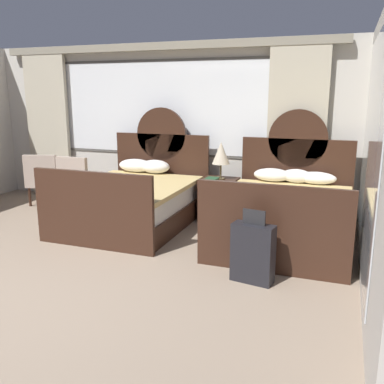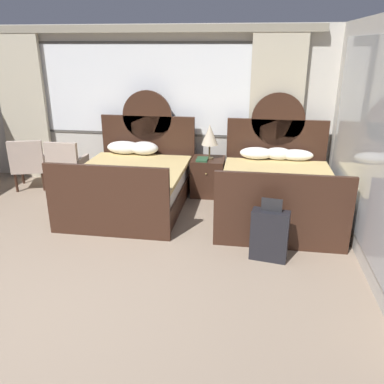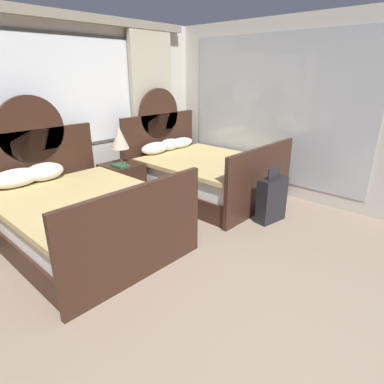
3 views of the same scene
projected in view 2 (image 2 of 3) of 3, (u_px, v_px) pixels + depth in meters
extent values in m
plane|color=gray|center=(46.00, 307.00, 3.82)|extent=(24.00, 24.00, 0.00)
cube|color=beige|center=(146.00, 107.00, 6.95)|extent=(6.38, 0.07, 2.70)
cube|color=#5B5954|center=(144.00, 90.00, 6.80)|extent=(4.05, 0.02, 1.57)
cube|color=white|center=(144.00, 90.00, 6.80)|extent=(3.97, 0.02, 1.49)
cube|color=#C1B79E|center=(24.00, 108.00, 7.16)|extent=(0.86, 0.08, 2.60)
cube|color=#C1B79E|center=(275.00, 114.00, 6.52)|extent=(0.86, 0.08, 2.60)
cube|color=gray|center=(140.00, 29.00, 6.38)|extent=(5.87, 0.10, 0.12)
cube|color=beige|center=(374.00, 143.00, 4.39)|extent=(0.07, 4.45, 2.70)
cube|color=#B2B7BC|center=(363.00, 137.00, 4.67)|extent=(0.01, 3.12, 2.27)
cube|color=#382116|center=(133.00, 197.00, 6.15)|extent=(1.56, 2.03, 0.30)
cube|color=white|center=(132.00, 180.00, 6.05)|extent=(1.50, 1.93, 0.26)
cube|color=tan|center=(130.00, 172.00, 5.92)|extent=(1.60, 1.83, 0.06)
cube|color=#382116|center=(149.00, 151.00, 6.96)|extent=(1.64, 0.06, 1.24)
cylinder|color=#382116|center=(147.00, 116.00, 6.74)|extent=(0.86, 0.06, 0.86)
cube|color=#382116|center=(107.00, 202.00, 5.07)|extent=(1.64, 0.06, 0.97)
ellipsoid|color=white|center=(124.00, 147.00, 6.75)|extent=(0.60, 0.31, 0.21)
ellipsoid|color=white|center=(144.00, 148.00, 6.70)|extent=(0.49, 0.33, 0.22)
cube|color=#382116|center=(276.00, 206.00, 5.83)|extent=(1.56, 2.03, 0.30)
cube|color=white|center=(277.00, 188.00, 5.74)|extent=(1.50, 1.93, 0.26)
cube|color=tan|center=(278.00, 179.00, 5.61)|extent=(1.60, 1.83, 0.06)
cube|color=#382116|center=(275.00, 156.00, 6.64)|extent=(1.64, 0.06, 1.24)
cylinder|color=#382116|center=(278.00, 119.00, 6.42)|extent=(0.86, 0.06, 0.86)
cube|color=#382116|center=(282.00, 213.00, 4.75)|extent=(1.64, 0.06, 0.97)
ellipsoid|color=white|center=(257.00, 153.00, 6.44)|extent=(0.55, 0.29, 0.19)
ellipsoid|color=white|center=(278.00, 154.00, 6.40)|extent=(0.44, 0.24, 0.20)
ellipsoid|color=white|center=(296.00, 155.00, 6.36)|extent=(0.54, 0.25, 0.18)
cube|color=#382116|center=(208.00, 177.00, 6.60)|extent=(0.53, 0.53, 0.62)
sphere|color=tan|center=(206.00, 174.00, 6.29)|extent=(0.02, 0.02, 0.02)
cylinder|color=brown|center=(209.00, 158.00, 6.49)|extent=(0.14, 0.14, 0.02)
cylinder|color=brown|center=(209.00, 151.00, 6.45)|extent=(0.03, 0.03, 0.21)
cone|color=beige|center=(210.00, 135.00, 6.36)|extent=(0.27, 0.27, 0.33)
cube|color=#285133|center=(202.00, 159.00, 6.40)|extent=(0.18, 0.26, 0.03)
cube|color=#B29E8E|center=(69.00, 168.00, 6.82)|extent=(0.56, 0.56, 0.10)
cube|color=#B29E8E|center=(61.00, 156.00, 6.50)|extent=(0.55, 0.09, 0.46)
cube|color=#B29E8E|center=(82.00, 162.00, 6.74)|extent=(0.07, 0.49, 0.16)
cube|color=#B29E8E|center=(55.00, 161.00, 6.80)|extent=(0.07, 0.49, 0.16)
cylinder|color=#382116|center=(88.00, 177.00, 7.07)|extent=(0.04, 0.04, 0.32)
cylinder|color=#382116|center=(64.00, 176.00, 7.13)|extent=(0.04, 0.04, 0.32)
cylinder|color=#382116|center=(78.00, 185.00, 6.66)|extent=(0.04, 0.04, 0.32)
cylinder|color=#382116|center=(53.00, 184.00, 6.71)|extent=(0.04, 0.04, 0.32)
cube|color=#B29E8E|center=(31.00, 167.00, 6.92)|extent=(0.69, 0.69, 0.10)
cube|color=#B29E8E|center=(26.00, 155.00, 6.61)|extent=(0.55, 0.24, 0.46)
cube|color=#B29E8E|center=(45.00, 159.00, 6.91)|extent=(0.21, 0.49, 0.16)
cube|color=#B29E8E|center=(15.00, 160.00, 6.84)|extent=(0.21, 0.49, 0.16)
cylinder|color=#382116|center=(48.00, 174.00, 7.23)|extent=(0.04, 0.04, 0.32)
cylinder|color=#382116|center=(23.00, 175.00, 7.17)|extent=(0.04, 0.04, 0.32)
cylinder|color=#382116|center=(44.00, 181.00, 6.82)|extent=(0.04, 0.04, 0.32)
cylinder|color=#382116|center=(16.00, 183.00, 6.76)|extent=(0.04, 0.04, 0.32)
cube|color=black|center=(269.00, 235.00, 4.58)|extent=(0.45, 0.25, 0.61)
cube|color=#232326|center=(272.00, 205.00, 4.45)|extent=(0.24, 0.06, 0.15)
cylinder|color=black|center=(253.00, 254.00, 4.73)|extent=(0.05, 0.03, 0.05)
cylinder|color=black|center=(282.00, 259.00, 4.63)|extent=(0.05, 0.03, 0.05)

